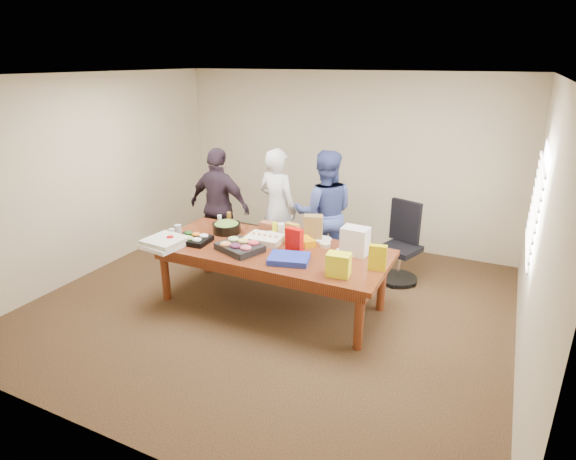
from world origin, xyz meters
The scene contains 39 objects.
floor centered at (0.00, 0.00, -0.01)m, with size 5.50×5.00×0.02m, color #47301E.
ceiling centered at (0.00, 0.00, 2.71)m, with size 5.50×5.00×0.02m, color white.
wall_back centered at (0.00, 2.50, 1.35)m, with size 5.50×0.04×2.70m, color beige.
wall_front centered at (0.00, -2.50, 1.35)m, with size 5.50×0.04×2.70m, color beige.
wall_left centered at (-2.75, 0.00, 1.35)m, with size 0.04×5.00×2.70m, color beige.
wall_right centered at (2.75, 0.00, 1.35)m, with size 0.04×5.00×2.70m, color beige.
window_panel centered at (2.72, 0.60, 1.50)m, with size 0.03×1.40×1.10m, color white.
window_blinds centered at (2.68, 0.60, 1.50)m, with size 0.04×1.36×1.00m, color beige.
conference_table centered at (0.00, 0.00, 0.38)m, with size 2.80×1.20×0.75m, color #4C1C0F.
office_chair centered at (1.26, 1.31, 0.52)m, with size 0.53×0.53×1.04m, color black.
person_center centered at (-0.47, 1.12, 0.86)m, with size 0.63×0.41×1.72m, color white.
person_right centered at (0.22, 1.17, 0.87)m, with size 0.85×0.66×1.74m, color #3D4D90.
person_left centered at (-1.27, 0.85, 0.85)m, with size 1.00×0.42×1.70m, color #2C1F29.
veggie_tray centered at (-0.95, -0.24, 0.78)m, with size 0.41×0.32×0.06m, color black.
fruit_tray centered at (-0.29, -0.22, 0.79)m, with size 0.50×0.39×0.08m, color black.
sheet_cake centered at (-0.16, 0.15, 0.79)m, with size 0.44×0.33×0.08m, color white.
salad_bowl centered at (-0.76, 0.24, 0.81)m, with size 0.36×0.36×0.12m, color black.
chip_bag_blue centered at (0.36, -0.26, 0.78)m, with size 0.44×0.33×0.07m, color #1F31A6.
chip_bag_red centered at (0.31, 0.00, 0.90)m, with size 0.20×0.08×0.29m, color red.
chip_bag_yellow centered at (1.30, -0.05, 0.89)m, with size 0.19×0.07×0.28m, color #DEC908.
chip_bag_orange centered at (0.18, 0.21, 0.89)m, with size 0.17×0.08×0.27m, color #C0882A.
mayo_jar centered at (-0.08, 0.44, 0.83)m, with size 0.10×0.10×0.15m, color white.
mustard_bottle centered at (-0.15, 0.40, 0.84)m, with size 0.06×0.06×0.17m, color #ECFF1B.
dressing_bottle centered at (-0.88, 0.48, 0.84)m, with size 0.06×0.06×0.18m, color brown.
ranch_bottle centered at (-0.94, 0.35, 0.84)m, with size 0.06×0.06×0.17m, color white.
banana_bunch centered at (0.33, 0.28, 0.79)m, with size 0.24×0.14×0.08m, color #F79C02.
bread_loaf centered at (-0.26, 0.52, 0.81)m, with size 0.29×0.13×0.12m, color #995536.
kraft_bag centered at (0.33, 0.50, 0.90)m, with size 0.23×0.13×0.30m, color olive.
red_cup centered at (-1.13, -0.43, 0.81)m, with size 0.08×0.08×0.11m, color #AD0308.
clear_cup_a centered at (-1.30, -0.20, 0.80)m, with size 0.07×0.07×0.10m, color silver.
clear_cup_b centered at (-1.30, -0.07, 0.81)m, with size 0.08×0.08×0.11m, color silver.
pizza_box_lower centered at (-1.17, -0.51, 0.77)m, with size 0.43×0.43×0.05m, color white.
pizza_box_upper centered at (-1.16, -0.49, 0.82)m, with size 0.43×0.43×0.05m, color silver.
plate_a centered at (0.87, 0.27, 0.76)m, with size 0.29×0.29×0.02m, color white.
plate_b centered at (0.46, 0.52, 0.76)m, with size 0.22×0.22×0.01m, color white.
dip_bowl_a centered at (0.57, 0.31, 0.78)m, with size 0.13×0.13×0.05m, color beige.
dip_bowl_b centered at (-0.18, 0.33, 0.78)m, with size 0.13×0.13×0.05m, color white.
grocery_bag_white centered at (0.95, 0.26, 0.91)m, with size 0.30×0.21×0.32m, color white.
grocery_bag_yellow centered at (0.97, -0.36, 0.87)m, with size 0.24×0.17×0.24m, color #FDFF1B.
Camera 1 is at (2.40, -4.54, 2.86)m, focal length 29.19 mm.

